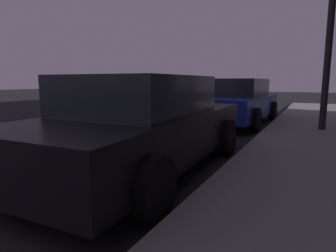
{
  "coord_description": "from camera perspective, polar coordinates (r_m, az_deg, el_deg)",
  "views": [
    {
      "loc": [
        5.12,
        0.31,
        1.35
      ],
      "look_at": [
        4.06,
        2.36,
        0.99
      ],
      "focal_mm": 30.6,
      "sensor_mm": 36.0,
      "label": 1
    }
  ],
  "objects": [
    {
      "name": "car_black",
      "position": [
        4.31,
        -4.81,
        0.28
      ],
      "size": [
        2.11,
        4.56,
        1.43
      ],
      "color": "black",
      "rests_on": "ground"
    },
    {
      "name": "car_blue",
      "position": [
        9.48,
        13.41,
        4.81
      ],
      "size": [
        2.16,
        4.56,
        1.43
      ],
      "color": "navy",
      "rests_on": "ground"
    }
  ]
}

